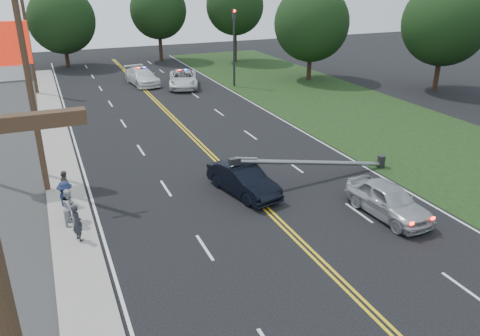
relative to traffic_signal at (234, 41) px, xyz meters
name	(u,v)px	position (x,y,z in m)	size (l,w,h in m)	color
ground	(341,282)	(-8.30, -30.00, -4.21)	(120.00, 120.00, 0.00)	black
sidewalk	(68,204)	(-16.70, -20.00, -4.15)	(1.80, 70.00, 0.12)	gray
grass_verge	(429,143)	(5.20, -20.00, -4.20)	(12.00, 80.00, 0.01)	black
centerline_yellow	(233,177)	(-8.30, -20.00, -4.19)	(0.36, 80.00, 0.00)	gold
traffic_signal	(234,41)	(0.00, 0.00, 0.00)	(0.28, 0.41, 7.05)	#2D2D30
fallen_streetlight	(322,162)	(-4.11, -22.00, -3.29)	(9.36, 0.44, 1.91)	#2D2D30
utility_pole_mid	(31,91)	(-17.50, -18.00, 0.88)	(1.60, 0.28, 10.00)	#382619
utility_pole_far	(28,36)	(-17.50, 4.00, 0.88)	(1.60, 0.28, 10.00)	#382619
tree_6	(62,20)	(-13.91, 16.78, 0.98)	(7.36, 7.36, 8.87)	black
tree_7	(158,11)	(-2.91, 16.70, 1.70)	(6.70, 6.70, 9.26)	black
tree_8	(235,6)	(5.32, 12.64, 2.26)	(6.78, 6.78, 9.87)	black
tree_9	(312,24)	(8.14, -0.15, 1.28)	(7.33, 7.33, 9.16)	black
tree_13	(445,23)	(16.36, -8.95, 1.81)	(7.45, 7.45, 9.74)	black
crashed_sedan	(243,180)	(-8.61, -22.03, -3.48)	(1.53, 4.40, 1.45)	black
waiting_sedan	(388,200)	(-3.58, -26.65, -3.45)	(1.77, 4.41, 1.50)	#A9ABB1
emergency_a	(183,79)	(-4.63, 1.51, -3.42)	(2.59, 5.62, 1.56)	silver
emergency_b	(142,77)	(-7.96, 4.15, -3.42)	(2.21, 5.43, 1.58)	silver
bystander_a	(77,223)	(-16.51, -23.64, -3.30)	(0.57, 0.37, 1.56)	#24242B
bystander_b	(70,207)	(-16.66, -22.14, -3.27)	(0.79, 0.61, 1.62)	#ACACB1
bystander_c	(66,201)	(-16.76, -21.65, -3.20)	(1.15, 0.66, 1.78)	#1A2442
bystander_d	(66,188)	(-16.70, -20.12, -3.25)	(0.98, 0.41, 1.67)	#564744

